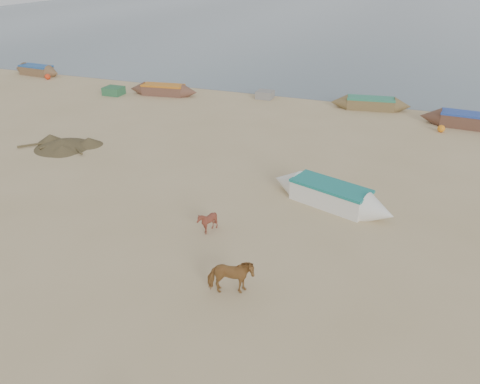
{
  "coord_description": "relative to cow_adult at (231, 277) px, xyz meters",
  "views": [
    {
      "loc": [
        6.02,
        -11.87,
        9.6
      ],
      "look_at": [
        0.0,
        4.0,
        1.0
      ],
      "focal_mm": 35.0,
      "sensor_mm": 36.0,
      "label": 1
    }
  ],
  "objects": [
    {
      "name": "beach_clutter",
      "position": [
        2.86,
        20.52,
        -0.33
      ],
      "size": [
        48.39,
        4.31,
        0.64
      ],
      "color": "#2E6740",
      "rests_on": "ground"
    },
    {
      "name": "calf_front",
      "position": [
        -2.2,
        3.09,
        -0.15
      ],
      "size": [
        1.12,
        1.09,
        0.95
      ],
      "primitive_type": "imported",
      "rotation": [
        0.0,
        0.0,
        -1.06
      ],
      "color": "brown",
      "rests_on": "ground"
    },
    {
      "name": "waterline_canoes",
      "position": [
        2.85,
        21.5,
        -0.2
      ],
      "size": [
        58.15,
        4.41,
        0.91
      ],
      "color": "brown",
      "rests_on": "ground"
    },
    {
      "name": "debris_pile",
      "position": [
        -13.54,
        8.45,
        -0.39
      ],
      "size": [
        3.11,
        3.11,
        0.47
      ],
      "primitive_type": "cone",
      "rotation": [
        0.0,
        0.0,
        -0.01
      ],
      "color": "brown",
      "rests_on": "ground"
    },
    {
      "name": "cow_adult",
      "position": [
        0.0,
        0.0,
        0.0
      ],
      "size": [
        1.63,
        1.15,
        1.25
      ],
      "primitive_type": "imported",
      "rotation": [
        0.0,
        0.0,
        1.92
      ],
      "color": "olive",
      "rests_on": "ground"
    },
    {
      "name": "near_canoe",
      "position": [
        1.78,
        7.03,
        -0.15
      ],
      "size": [
        5.83,
        3.07,
        0.95
      ],
      "primitive_type": null,
      "rotation": [
        0.0,
        0.0,
        -0.33
      ],
      "color": "white",
      "rests_on": "ground"
    },
    {
      "name": "ground",
      "position": [
        -1.55,
        0.92,
        -0.63
      ],
      "size": [
        140.0,
        140.0,
        0.0
      ],
      "primitive_type": "plane",
      "color": "tan",
      "rests_on": "ground"
    },
    {
      "name": "sea",
      "position": [
        -1.55,
        82.92,
        -0.62
      ],
      "size": [
        160.0,
        160.0,
        0.0
      ],
      "primitive_type": "plane",
      "color": "slate",
      "rests_on": "ground"
    }
  ]
}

